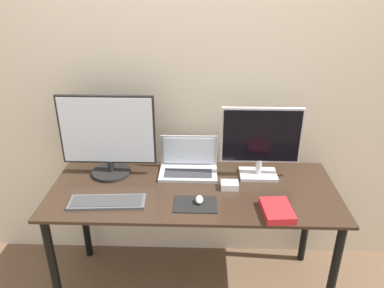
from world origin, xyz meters
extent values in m
cube|color=beige|center=(0.00, 0.74, 1.25)|extent=(7.00, 0.05, 2.50)
cube|color=#332319|center=(0.00, 0.34, 0.75)|extent=(1.66, 0.67, 0.02)
cylinder|color=black|center=(-0.77, 0.05, 0.37)|extent=(0.05, 0.05, 0.74)
cylinder|color=black|center=(0.77, 0.05, 0.37)|extent=(0.05, 0.05, 0.74)
cylinder|color=black|center=(-0.77, 0.62, 0.37)|extent=(0.05, 0.05, 0.74)
cylinder|color=black|center=(0.77, 0.62, 0.37)|extent=(0.05, 0.05, 0.74)
cylinder|color=black|center=(-0.51, 0.50, 0.77)|extent=(0.24, 0.24, 0.02)
cylinder|color=black|center=(-0.51, 0.50, 0.82)|extent=(0.04, 0.04, 0.07)
cube|color=black|center=(-0.51, 0.50, 1.05)|extent=(0.57, 0.02, 0.43)
cube|color=silver|center=(-0.51, 0.49, 1.05)|extent=(0.55, 0.01, 0.40)
cube|color=silver|center=(0.39, 0.50, 0.77)|extent=(0.23, 0.16, 0.02)
cylinder|color=silver|center=(0.39, 0.50, 0.83)|extent=(0.04, 0.04, 0.09)
cube|color=silver|center=(0.39, 0.50, 1.03)|extent=(0.47, 0.02, 0.34)
cube|color=black|center=(0.39, 0.49, 1.03)|extent=(0.45, 0.01, 0.32)
cube|color=#ADADB2|center=(-0.04, 0.50, 0.77)|extent=(0.35, 0.20, 0.02)
cube|color=#2D2D33|center=(-0.04, 0.48, 0.78)|extent=(0.29, 0.11, 0.00)
cube|color=#ADADB2|center=(-0.04, 0.60, 0.88)|extent=(0.35, 0.01, 0.20)
cube|color=silver|center=(-0.04, 0.59, 0.88)|extent=(0.32, 0.00, 0.17)
cube|color=#4C4C51|center=(-0.46, 0.17, 0.77)|extent=(0.42, 0.16, 0.02)
cube|color=#383838|center=(-0.46, 0.17, 0.78)|extent=(0.38, 0.13, 0.00)
cube|color=black|center=(0.02, 0.17, 0.76)|extent=(0.23, 0.16, 0.00)
ellipsoid|color=silver|center=(0.04, 0.19, 0.78)|extent=(0.04, 0.07, 0.03)
cube|color=red|center=(0.44, 0.11, 0.78)|extent=(0.17, 0.22, 0.04)
cube|color=white|center=(0.44, 0.11, 0.78)|extent=(0.16, 0.21, 0.03)
cube|color=white|center=(0.21, 0.35, 0.78)|extent=(0.10, 0.08, 0.04)
camera|label=1|loc=(0.05, -1.51, 1.92)|focal=35.00mm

